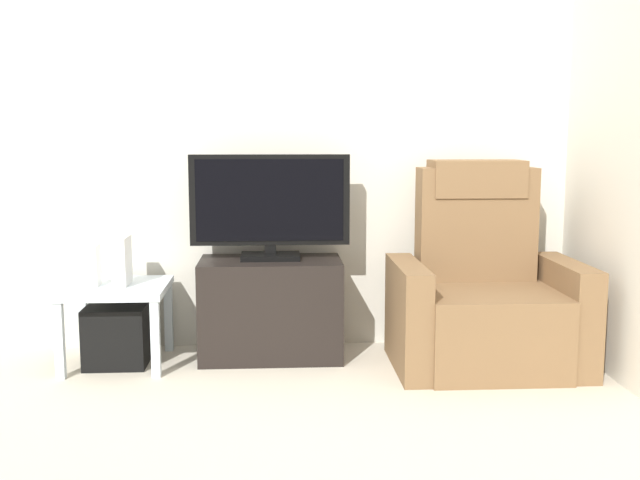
{
  "coord_description": "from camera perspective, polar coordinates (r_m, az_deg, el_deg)",
  "views": [
    {
      "loc": [
        0.16,
        -3.22,
        1.23
      ],
      "look_at": [
        0.38,
        0.5,
        0.7
      ],
      "focal_mm": 42.56,
      "sensor_mm": 36.0,
      "label": 1
    }
  ],
  "objects": [
    {
      "name": "game_console",
      "position": [
        4.14,
        -14.67,
        -1.52
      ],
      "size": [
        0.07,
        0.2,
        0.26
      ],
      "primitive_type": "cube",
      "color": "white",
      "rests_on": "side_table"
    },
    {
      "name": "wall_back",
      "position": [
        4.36,
        -5.57,
        8.97
      ],
      "size": [
        6.4,
        0.06,
        2.6
      ],
      "primitive_type": "cube",
      "color": "beige",
      "rests_on": "ground"
    },
    {
      "name": "tv_stand",
      "position": [
        4.19,
        -3.72,
        -5.14
      ],
      "size": [
        0.77,
        0.43,
        0.54
      ],
      "color": "black",
      "rests_on": "ground"
    },
    {
      "name": "television",
      "position": [
        4.11,
        -3.79,
        2.69
      ],
      "size": [
        0.86,
        0.2,
        0.57
      ],
      "color": "black",
      "rests_on": "tv_stand"
    },
    {
      "name": "book_upright",
      "position": [
        4.14,
        -16.58,
        -1.85
      ],
      "size": [
        0.04,
        0.12,
        0.22
      ],
      "primitive_type": "cube",
      "color": "white",
      "rests_on": "side_table"
    },
    {
      "name": "recliner_armchair",
      "position": [
        4.13,
        12.22,
        -4.06
      ],
      "size": [
        0.98,
        0.78,
        1.08
      ],
      "rotation": [
        0.0,
        0.0,
        -0.18
      ],
      "color": "brown",
      "rests_on": "ground"
    },
    {
      "name": "ground_plane",
      "position": [
        3.45,
        -5.98,
        -12.82
      ],
      "size": [
        6.4,
        6.4,
        0.0
      ],
      "primitive_type": "plane",
      "color": "beige"
    },
    {
      "name": "side_table",
      "position": [
        4.17,
        -15.08,
        -4.18
      ],
      "size": [
        0.54,
        0.54,
        0.43
      ],
      "color": "silver",
      "rests_on": "ground"
    },
    {
      "name": "subwoofer_box",
      "position": [
        4.22,
        -14.97,
        -6.89
      ],
      "size": [
        0.32,
        0.32,
        0.32
      ],
      "primitive_type": "cube",
      "color": "black",
      "rests_on": "ground"
    }
  ]
}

